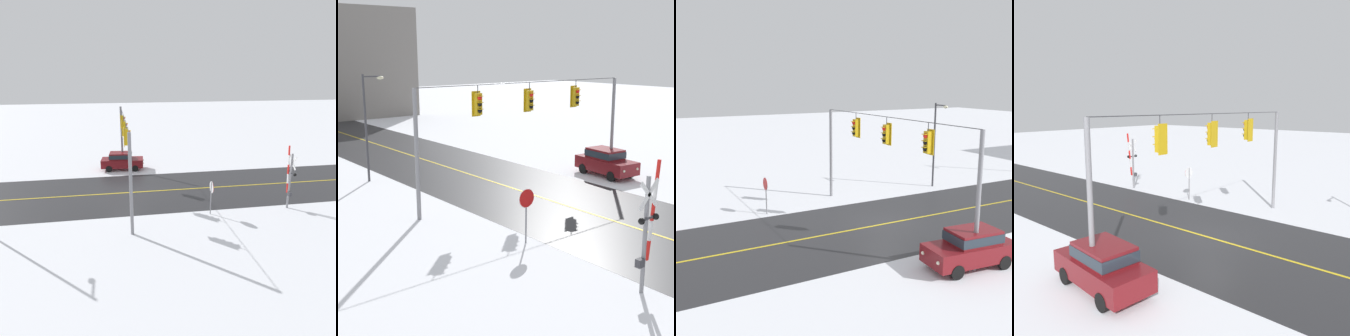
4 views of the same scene
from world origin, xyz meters
TOP-DOWN VIEW (x-y plane):
  - ground_plane at (0.00, 0.00)m, footprint 160.00×160.00m
  - road_asphalt at (0.00, 6.00)m, footprint 9.00×80.00m
  - lane_centre_line at (0.00, 6.00)m, footprint 0.14×72.00m
  - signal_span at (-0.00, -0.01)m, footprint 14.20×0.47m
  - stop_sign at (-5.05, -5.49)m, footprint 0.80×0.09m
  - railroad_crossing at (-4.94, -11.24)m, footprint 1.05×0.31m
  - parked_car_maroon at (6.65, 0.10)m, footprint 2.14×4.32m
  - streetlamp_near at (-5.59, 8.32)m, footprint 1.39×0.28m

SIDE VIEW (x-z plane):
  - ground_plane at x=0.00m, z-range 0.00..0.00m
  - road_asphalt at x=0.00m, z-range 0.00..0.01m
  - lane_centre_line at x=0.00m, z-range 0.01..0.01m
  - parked_car_maroon at x=6.65m, z-range 0.08..1.82m
  - stop_sign at x=-5.05m, z-range 0.54..2.89m
  - railroad_crossing at x=-4.94m, z-range 0.03..4.49m
  - streetlamp_near at x=-5.59m, z-range 0.67..7.17m
  - signal_span at x=0.00m, z-range 1.11..7.33m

